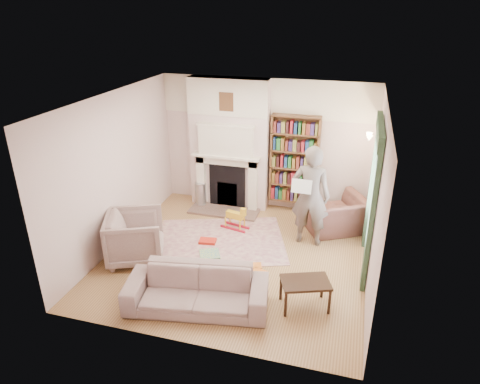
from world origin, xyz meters
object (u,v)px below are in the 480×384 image
(man_reading, at_px, (311,196))
(coffee_table, at_px, (305,294))
(armchair_left, at_px, (135,237))
(paraffin_heater, at_px, (201,194))
(armchair_reading, at_px, (335,214))
(sofa, at_px, (197,290))
(bookcase, at_px, (294,160))
(rocking_horse, at_px, (235,218))

(man_reading, bearing_deg, coffee_table, 98.10)
(armchair_left, xyz_separation_m, paraffin_heater, (0.32, 2.35, -0.16))
(armchair_left, bearing_deg, paraffin_heater, -31.37)
(armchair_reading, distance_m, paraffin_heater, 2.98)
(armchair_reading, height_order, sofa, armchair_reading)
(bookcase, distance_m, paraffin_heater, 2.22)
(sofa, relative_size, man_reading, 1.09)
(man_reading, xyz_separation_m, rocking_horse, (-1.48, 0.12, -0.71))
(bookcase, xyz_separation_m, sofa, (-0.81, -3.63, -0.87))
(sofa, bearing_deg, armchair_left, 137.96)
(armchair_left, xyz_separation_m, man_reading, (2.83, 1.41, 0.52))
(bookcase, distance_m, rocking_horse, 1.76)
(paraffin_heater, bearing_deg, armchair_left, -97.74)
(paraffin_heater, height_order, rocking_horse, paraffin_heater)
(sofa, bearing_deg, coffee_table, 6.19)
(man_reading, bearing_deg, armchair_reading, -124.91)
(armchair_reading, xyz_separation_m, rocking_horse, (-1.93, -0.48, -0.11))
(armchair_reading, bearing_deg, coffee_table, 55.16)
(armchair_left, relative_size, man_reading, 0.50)
(man_reading, bearing_deg, paraffin_heater, -18.64)
(bookcase, relative_size, rocking_horse, 3.31)
(paraffin_heater, relative_size, rocking_horse, 0.98)
(bookcase, height_order, rocking_horse, bookcase)
(man_reading, distance_m, coffee_table, 2.06)
(armchair_left, relative_size, coffee_table, 1.36)
(armchair_reading, distance_m, coffee_table, 2.53)
(man_reading, relative_size, coffee_table, 2.74)
(armchair_reading, height_order, rocking_horse, armchair_reading)
(bookcase, bearing_deg, rocking_horse, -129.90)
(sofa, height_order, paraffin_heater, sofa)
(armchair_left, xyz_separation_m, coffee_table, (3.04, -0.50, -0.21))
(armchair_left, relative_size, rocking_horse, 1.71)
(armchair_reading, bearing_deg, sofa, 29.67)
(coffee_table, bearing_deg, armchair_left, 149.88)
(armchair_reading, relative_size, rocking_horse, 1.97)
(bookcase, relative_size, coffee_table, 2.64)
(armchair_reading, distance_m, rocking_horse, 1.99)
(armchair_reading, height_order, paraffin_heater, armchair_reading)
(sofa, height_order, coffee_table, sofa)
(bookcase, height_order, armchair_reading, bookcase)
(sofa, bearing_deg, man_reading, 50.67)
(coffee_table, relative_size, paraffin_heater, 1.27)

